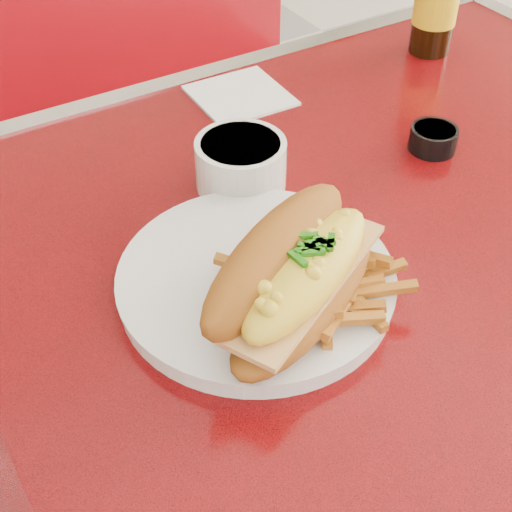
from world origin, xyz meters
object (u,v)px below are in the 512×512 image
booth_bench_far (75,217)px  gravy_ramekin (241,163)px  dinner_plate (256,281)px  fork (313,261)px  diner_table (295,392)px  mac_hoagie (296,274)px  sauce_cup_right (433,138)px

booth_bench_far → gravy_ramekin: bearing=-87.4°
dinner_plate → gravy_ramekin: 0.16m
fork → gravy_ramekin: bearing=-5.8°
diner_table → fork: fork is taller
diner_table → fork: 0.18m
fork → diner_table: bearing=103.2°
dinner_plate → fork: size_ratio=1.88×
diner_table → mac_hoagie: size_ratio=5.37×
dinner_plate → fork: bearing=-13.2°
dinner_plate → diner_table: bearing=-22.4°
dinner_plate → gravy_ramekin: size_ratio=2.78×
dinner_plate → sauce_cup_right: (0.29, 0.09, 0.00)m
gravy_ramekin → sauce_cup_right: gravy_ramekin is taller
gravy_ramekin → sauce_cup_right: 0.23m
diner_table → fork: size_ratio=7.43×
booth_bench_far → fork: booth_bench_far is taller
dinner_plate → mac_hoagie: 0.07m
booth_bench_far → dinner_plate: (-0.04, -0.79, 0.49)m
mac_hoagie → fork: (0.05, 0.04, -0.04)m
fork → booth_bench_far: bearing=0.8°
fork → sauce_cup_right: size_ratio=2.54×
diner_table → booth_bench_far: bearing=90.0°
diner_table → sauce_cup_right: bearing=22.9°
fork → sauce_cup_right: 0.26m
booth_bench_far → gravy_ramekin: size_ratio=10.70×
booth_bench_far → dinner_plate: booth_bench_far is taller
dinner_plate → sauce_cup_right: bearing=17.3°
diner_table → fork: (0.01, 0.00, 0.18)m
dinner_plate → fork: (0.05, -0.01, 0.01)m
fork → gravy_ramekin: gravy_ramekin is taller
mac_hoagie → dinner_plate: bearing=70.9°
mac_hoagie → diner_table: bearing=21.1°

